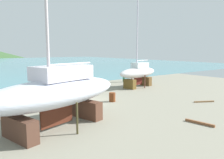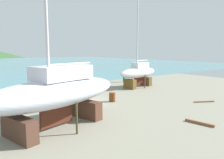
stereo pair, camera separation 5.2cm
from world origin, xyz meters
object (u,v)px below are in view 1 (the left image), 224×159
worker (124,76)px  barrel_rust_far (99,88)px  sailboat_small_center (138,73)px  barrel_rust_near (81,97)px  sailboat_large_starboard (57,92)px  barrel_tipped_left (112,97)px

worker → barrel_rust_far: bearing=-135.0°
sailboat_small_center → barrel_rust_near: size_ratio=13.82×
barrel_rust_far → sailboat_large_starboard: bearing=-135.0°
barrel_rust_far → barrel_tipped_left: bearing=-111.4°
sailboat_small_center → worker: 4.69m
sailboat_small_center → worker: sailboat_small_center is taller
sailboat_large_starboard → sailboat_small_center: bearing=-166.8°
sailboat_large_starboard → barrel_tipped_left: 7.57m
worker → barrel_rust_far: (-6.50, -3.37, -0.55)m
worker → barrel_rust_far: worker is taller
worker → barrel_tipped_left: 12.28m
barrel_rust_far → worker: bearing=27.4°
worker → barrel_rust_near: (-10.61, -6.50, -0.53)m
sailboat_large_starboard → barrel_rust_near: bearing=-145.1°
sailboat_large_starboard → worker: (15.18, 12.06, -1.32)m
barrel_tipped_left → sailboat_small_center: bearing=30.6°
barrel_rust_far → barrel_rust_near: 5.17m
barrel_rust_far → barrel_rust_near: bearing=-142.7°
barrel_tipped_left → sailboat_large_starboard: bearing=-153.2°
sailboat_small_center → barrel_rust_far: sailboat_small_center is taller
sailboat_large_starboard → barrel_tipped_left: bearing=-168.9°
sailboat_small_center → sailboat_large_starboard: 15.87m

